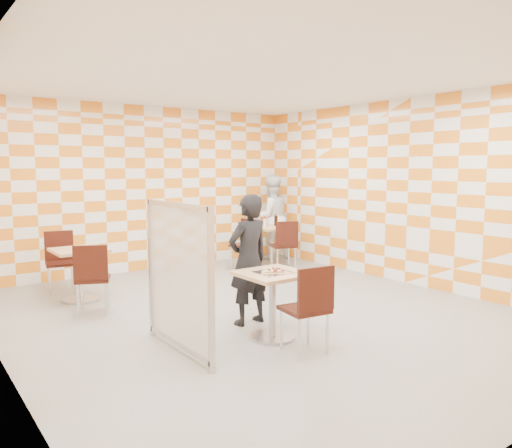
{
  "coord_description": "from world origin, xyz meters",
  "views": [
    {
      "loc": [
        -3.75,
        -5.08,
        1.9
      ],
      "look_at": [
        0.1,
        0.2,
        1.15
      ],
      "focal_mm": 35.0,
      "sensor_mm": 36.0,
      "label": 1
    }
  ],
  "objects_px": {
    "second_table": "(272,239)",
    "chair_main_front": "(310,303)",
    "chair_empty_near": "(92,273)",
    "man_white": "(271,217)",
    "main_table": "(273,294)",
    "chair_second_front": "(285,242)",
    "chair_second_side": "(247,240)",
    "empty_table": "(80,266)",
    "chair_empty_far": "(60,256)",
    "soda_bottle": "(276,221)",
    "man_dark": "(249,260)",
    "partition": "(178,277)",
    "sport_bottle": "(265,222)"
  },
  "relations": [
    {
      "from": "chair_empty_near",
      "to": "partition",
      "type": "height_order",
      "value": "partition"
    },
    {
      "from": "chair_main_front",
      "to": "soda_bottle",
      "type": "xyz_separation_m",
      "value": [
        2.74,
        4.01,
        0.31
      ]
    },
    {
      "from": "chair_empty_far",
      "to": "second_table",
      "type": "bearing_deg",
      "value": -3.87
    },
    {
      "from": "second_table",
      "to": "chair_empty_near",
      "type": "relative_size",
      "value": 0.81
    },
    {
      "from": "chair_second_side",
      "to": "man_white",
      "type": "xyz_separation_m",
      "value": [
        0.98,
        0.54,
        0.32
      ]
    },
    {
      "from": "chair_second_side",
      "to": "main_table",
      "type": "bearing_deg",
      "value": -120.91
    },
    {
      "from": "chair_empty_near",
      "to": "man_dark",
      "type": "height_order",
      "value": "man_dark"
    },
    {
      "from": "chair_empty_far",
      "to": "chair_empty_near",
      "type": "bearing_deg",
      "value": -90.15
    },
    {
      "from": "chair_empty_near",
      "to": "partition",
      "type": "bearing_deg",
      "value": -80.58
    },
    {
      "from": "partition",
      "to": "man_white",
      "type": "distance_m",
      "value": 5.41
    },
    {
      "from": "empty_table",
      "to": "soda_bottle",
      "type": "relative_size",
      "value": 3.26
    },
    {
      "from": "chair_second_side",
      "to": "man_dark",
      "type": "relative_size",
      "value": 0.59
    },
    {
      "from": "chair_second_side",
      "to": "second_table",
      "type": "bearing_deg",
      "value": -2.49
    },
    {
      "from": "chair_second_front",
      "to": "chair_second_side",
      "type": "distance_m",
      "value": 0.74
    },
    {
      "from": "partition",
      "to": "soda_bottle",
      "type": "xyz_separation_m",
      "value": [
        3.76,
        3.15,
        0.06
      ]
    },
    {
      "from": "second_table",
      "to": "chair_main_front",
      "type": "bearing_deg",
      "value": -123.2
    },
    {
      "from": "second_table",
      "to": "sport_bottle",
      "type": "distance_m",
      "value": 0.36
    },
    {
      "from": "empty_table",
      "to": "chair_second_front",
      "type": "height_order",
      "value": "chair_second_front"
    },
    {
      "from": "chair_second_front",
      "to": "chair_empty_far",
      "type": "xyz_separation_m",
      "value": [
        -3.74,
        0.84,
        0.0
      ]
    },
    {
      "from": "second_table",
      "to": "chair_second_side",
      "type": "relative_size",
      "value": 0.81
    },
    {
      "from": "man_white",
      "to": "soda_bottle",
      "type": "relative_size",
      "value": 7.54
    },
    {
      "from": "chair_second_side",
      "to": "chair_empty_far",
      "type": "bearing_deg",
      "value": 175.9
    },
    {
      "from": "second_table",
      "to": "chair_second_side",
      "type": "xyz_separation_m",
      "value": [
        -0.56,
        0.02,
        0.04
      ]
    },
    {
      "from": "chair_main_front",
      "to": "chair_empty_far",
      "type": "relative_size",
      "value": 1.0
    },
    {
      "from": "empty_table",
      "to": "man_white",
      "type": "height_order",
      "value": "man_white"
    },
    {
      "from": "main_table",
      "to": "man_white",
      "type": "distance_m",
      "value": 4.91
    },
    {
      "from": "chair_empty_far",
      "to": "man_dark",
      "type": "relative_size",
      "value": 0.59
    },
    {
      "from": "man_dark",
      "to": "man_white",
      "type": "distance_m",
      "value": 4.38
    },
    {
      "from": "soda_bottle",
      "to": "chair_empty_near",
      "type": "bearing_deg",
      "value": -161.73
    },
    {
      "from": "chair_empty_far",
      "to": "empty_table",
      "type": "bearing_deg",
      "value": -83.73
    },
    {
      "from": "chair_second_side",
      "to": "chair_empty_near",
      "type": "height_order",
      "value": "same"
    },
    {
      "from": "main_table",
      "to": "chair_main_front",
      "type": "relative_size",
      "value": 0.81
    },
    {
      "from": "chair_second_front",
      "to": "partition",
      "type": "distance_m",
      "value": 4.26
    },
    {
      "from": "chair_second_side",
      "to": "empty_table",
      "type": "bearing_deg",
      "value": -171.54
    },
    {
      "from": "chair_empty_near",
      "to": "man_white",
      "type": "bearing_deg",
      "value": 22.91
    },
    {
      "from": "chair_main_front",
      "to": "soda_bottle",
      "type": "distance_m",
      "value": 4.86
    },
    {
      "from": "empty_table",
      "to": "soda_bottle",
      "type": "xyz_separation_m",
      "value": [
        3.98,
        0.54,
        0.34
      ]
    },
    {
      "from": "chair_second_front",
      "to": "chair_second_side",
      "type": "bearing_deg",
      "value": 124.73
    },
    {
      "from": "empty_table",
      "to": "chair_second_side",
      "type": "xyz_separation_m",
      "value": [
        3.24,
        0.48,
        0.04
      ]
    },
    {
      "from": "chair_empty_near",
      "to": "chair_empty_far",
      "type": "height_order",
      "value": "same"
    },
    {
      "from": "sport_bottle",
      "to": "soda_bottle",
      "type": "bearing_deg",
      "value": -2.38
    },
    {
      "from": "second_table",
      "to": "chair_second_front",
      "type": "xyz_separation_m",
      "value": [
        -0.14,
        -0.58,
        0.04
      ]
    },
    {
      "from": "second_table",
      "to": "empty_table",
      "type": "bearing_deg",
      "value": -173.14
    },
    {
      "from": "second_table",
      "to": "man_white",
      "type": "height_order",
      "value": "man_white"
    },
    {
      "from": "main_table",
      "to": "second_table",
      "type": "relative_size",
      "value": 1.0
    },
    {
      "from": "chair_main_front",
      "to": "partition",
      "type": "distance_m",
      "value": 1.36
    },
    {
      "from": "chair_second_side",
      "to": "sport_bottle",
      "type": "bearing_deg",
      "value": 8.9
    },
    {
      "from": "chair_main_front",
      "to": "man_dark",
      "type": "distance_m",
      "value": 1.23
    },
    {
      "from": "man_dark",
      "to": "man_white",
      "type": "height_order",
      "value": "man_white"
    },
    {
      "from": "empty_table",
      "to": "chair_second_side",
      "type": "distance_m",
      "value": 3.28
    }
  ]
}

